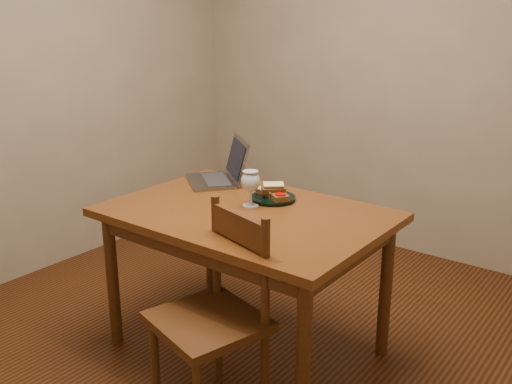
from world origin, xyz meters
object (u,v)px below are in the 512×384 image
Objects in this scene: chair at (213,307)px; milk_glass at (251,189)px; laptop at (223,170)px; plate at (273,198)px; table at (246,227)px.

milk_glass reaches higher than chair.
chair is at bearing -68.11° from milk_glass.
milk_glass is at bearing 5.79° from laptop.
chair reaches higher than plate.
plate reaches higher than table.
milk_glass is (-0.03, -0.14, 0.08)m from plate.
milk_glass reaches higher than plate.
laptop reaches higher than table.
table is at bearing 1.29° from laptop.
plate is at bearing 24.32° from laptop.
milk_glass is at bearing -102.38° from plate.
milk_glass is at bearing 127.10° from chair.
plate is 1.27× the size of milk_glass.
plate is (0.01, 0.20, 0.10)m from table.
chair is 0.74m from plate.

